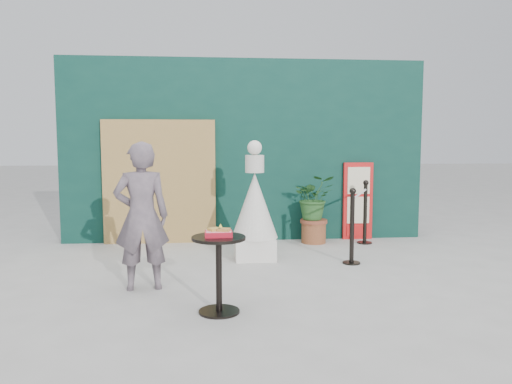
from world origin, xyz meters
The scene contains 10 objects.
ground centered at (0.00, 0.00, 0.00)m, with size 60.00×60.00×0.00m, color #ADAAA5.
back_wall centered at (0.00, 3.15, 1.50)m, with size 6.00×0.30×3.00m, color #0A3029.
bamboo_fence centered at (-1.40, 2.94, 1.00)m, with size 1.80×0.08×2.00m, color tan.
woman centered at (-1.36, 0.37, 0.83)m, with size 0.60×0.40×1.65m, color slate.
menu_board centered at (1.90, 2.95, 0.65)m, with size 0.50×0.07×1.30m.
statue centered at (0.03, 1.70, 0.68)m, with size 0.65×0.65×1.67m.
cafe_table centered at (-0.52, -0.49, 0.50)m, with size 0.52×0.52×0.75m.
food_basket centered at (-0.52, -0.49, 0.79)m, with size 0.26×0.19×0.11m.
planter centered at (1.09, 2.71, 0.64)m, with size 0.65×0.57×1.11m.
stanchion_barrier centered at (1.61, 1.93, 0.49)m, with size 0.84×1.54×1.03m.
Camera 1 is at (-0.62, -5.21, 1.66)m, focal length 35.00 mm.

